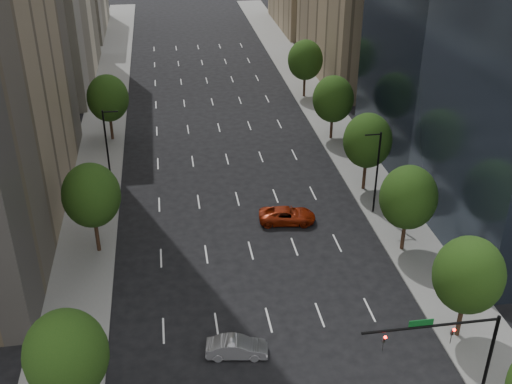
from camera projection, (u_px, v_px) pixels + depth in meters
sidewalk_left at (90, 209)px, 64.92m from camera, size 6.00×200.00×0.15m
sidewalk_right at (376, 188)px, 69.03m from camera, size 6.00×200.00×0.15m
tree_right_1 at (469, 275)px, 45.29m from camera, size 5.20×5.20×8.75m
tree_right_2 at (408, 197)px, 55.77m from camera, size 5.20×5.20×8.61m
tree_right_3 at (368, 141)px, 66.04m from camera, size 5.20×5.20×8.89m
tree_right_4 at (333, 99)px, 78.40m from camera, size 5.20×5.20×8.46m
tree_right_5 at (305, 60)px, 92.14m from camera, size 5.20×5.20×8.75m
tree_left_0 at (66, 355)px, 38.10m from camera, size 5.20×5.20×8.75m
tree_left_1 at (91, 195)px, 55.35m from camera, size 5.20×5.20×8.97m
tree_left_2 at (108, 98)px, 78.05m from camera, size 5.20×5.20×8.68m
streetlight_rn at (377, 171)px, 62.13m from camera, size 1.70×0.20×9.00m
streetlight_ln at (107, 147)px, 67.24m from camera, size 1.70×0.20×9.00m
traffic_signal at (458, 343)px, 39.90m from camera, size 9.12×0.40×7.38m
car_silver at (237, 347)px, 45.84m from camera, size 4.71×2.19×1.50m
car_red_far at (287, 215)px, 62.42m from camera, size 5.96×3.34×1.58m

